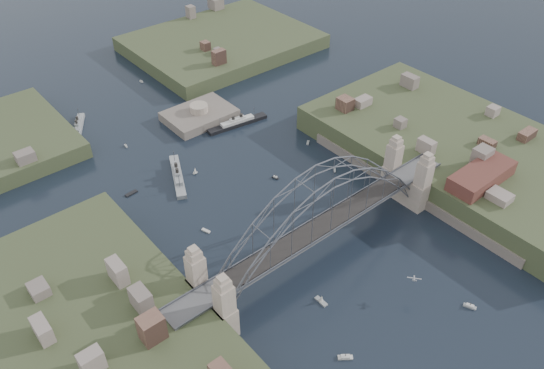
{
  "coord_description": "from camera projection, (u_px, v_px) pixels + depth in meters",
  "views": [
    {
      "loc": [
        -68.38,
        -63.91,
        95.27
      ],
      "look_at": [
        0.0,
        18.0,
        10.0
      ],
      "focal_mm": 35.61,
      "sensor_mm": 36.0,
      "label": 1
    }
  ],
  "objects": [
    {
      "name": "ground",
      "position": [
        319.0,
        251.0,
        132.03
      ],
      "size": [
        500.0,
        500.0,
        0.0
      ],
      "primitive_type": "plane",
      "color": "black",
      "rests_on": "ground"
    },
    {
      "name": "bridge",
      "position": [
        322.0,
        214.0,
        124.34
      ],
      "size": [
        84.0,
        13.8,
        24.6
      ],
      "color": "#555558",
      "rests_on": "ground"
    },
    {
      "name": "shore_east",
      "position": [
        459.0,
        157.0,
        159.5
      ],
      "size": [
        50.5,
        90.0,
        12.0
      ],
      "color": "#353F23",
      "rests_on": "ground"
    },
    {
      "name": "headland_ne",
      "position": [
        222.0,
        47.0,
        222.56
      ],
      "size": [
        70.0,
        55.0,
        9.5
      ],
      "primitive_type": "cube",
      "color": "#353F23",
      "rests_on": "ground"
    },
    {
      "name": "fort_island",
      "position": [
        200.0,
        120.0,
        180.23
      ],
      "size": [
        22.0,
        16.0,
        9.4
      ],
      "color": "#60564D",
      "rests_on": "ground"
    },
    {
      "name": "wharf_shed",
      "position": [
        482.0,
        176.0,
        139.43
      ],
      "size": [
        20.0,
        8.0,
        4.0
      ],
      "primitive_type": "cube",
      "color": "#592D26",
      "rests_on": "shore_east"
    },
    {
      "name": "finger_pier",
      "position": [
        510.0,
        239.0,
        134.33
      ],
      "size": [
        4.0,
        22.0,
        1.4
      ],
      "primitive_type": "cube",
      "color": "#555558",
      "rests_on": "ground"
    },
    {
      "name": "naval_cruiser_near",
      "position": [
        178.0,
        176.0,
        154.29
      ],
      "size": [
        10.76,
        18.97,
        5.92
      ],
      "color": "gray",
      "rests_on": "ground"
    },
    {
      "name": "naval_cruiser_far",
      "position": [
        78.0,
        127.0,
        174.68
      ],
      "size": [
        10.05,
        14.99,
        5.43
      ],
      "color": "gray",
      "rests_on": "ground"
    },
    {
      "name": "ocean_liner",
      "position": [
        238.0,
        123.0,
        176.54
      ],
      "size": [
        21.18,
        5.76,
        5.15
      ],
      "color": "black",
      "rests_on": "ground"
    },
    {
      "name": "aeroplane",
      "position": [
        414.0,
        279.0,
        118.03
      ],
      "size": [
        2.18,
        2.57,
        0.45
      ],
      "color": "#9FA0A5"
    },
    {
      "name": "small_boat_a",
      "position": [
        206.0,
        231.0,
        137.56
      ],
      "size": [
        1.51,
        2.52,
        0.45
      ],
      "color": "beige",
      "rests_on": "ground"
    },
    {
      "name": "small_boat_b",
      "position": [
        275.0,
        178.0,
        154.65
      ],
      "size": [
        1.22,
        2.07,
        1.43
      ],
      "color": "beige",
      "rests_on": "ground"
    },
    {
      "name": "small_boat_c",
      "position": [
        321.0,
        300.0,
        119.44
      ],
      "size": [
        1.09,
        3.29,
        2.38
      ],
      "color": "beige",
      "rests_on": "ground"
    },
    {
      "name": "small_boat_d",
      "position": [
        308.0,
        143.0,
        168.75
      ],
      "size": [
        2.18,
        1.97,
        0.45
      ],
      "color": "beige",
      "rests_on": "ground"
    },
    {
      "name": "small_boat_e",
      "position": [
        131.0,
        193.0,
        149.28
      ],
      "size": [
        3.63,
        1.47,
        0.45
      ],
      "color": "beige",
      "rests_on": "ground"
    },
    {
      "name": "small_boat_f",
      "position": [
        195.0,
        171.0,
        155.92
      ],
      "size": [
        1.46,
        1.01,
        2.38
      ],
      "color": "beige",
      "rests_on": "ground"
    },
    {
      "name": "small_boat_g",
      "position": [
        470.0,
        306.0,
        118.57
      ],
      "size": [
        1.95,
        2.92,
        1.43
      ],
      "color": "beige",
      "rests_on": "ground"
    },
    {
      "name": "small_boat_h",
      "position": [
        126.0,
        146.0,
        167.08
      ],
      "size": [
        0.7,
        1.75,
        1.43
      ],
      "color": "beige",
      "rests_on": "ground"
    },
    {
      "name": "small_boat_i",
      "position": [
        334.0,
        170.0,
        157.62
      ],
      "size": [
        1.97,
        2.04,
        0.45
      ],
      "color": "beige",
      "rests_on": "ground"
    },
    {
      "name": "small_boat_j",
      "position": [
        345.0,
        357.0,
        108.56
      ],
      "size": [
        3.0,
        2.68,
        1.43
      ],
      "color": "beige",
      "rests_on": "ground"
    },
    {
      "name": "small_boat_k",
      "position": [
        141.0,
        81.0,
        200.15
      ],
      "size": [
        0.76,
        1.69,
        1.43
      ],
      "color": "beige",
      "rests_on": "ground"
    },
    {
      "name": "small_boat_l",
      "position": [
        89.0,
        267.0,
        127.96
      ],
      "size": [
        0.98,
        2.52,
        0.45
      ],
      "color": "beige",
      "rests_on": "ground"
    }
  ]
}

